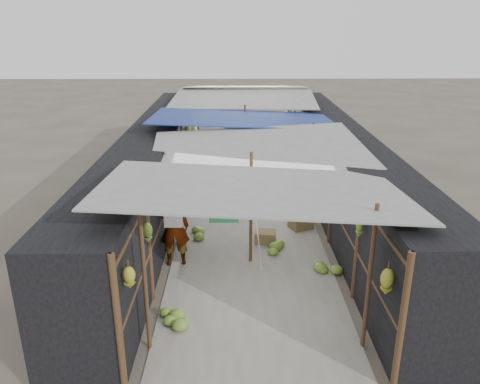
{
  "coord_description": "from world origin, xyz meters",
  "views": [
    {
      "loc": [
        -0.36,
        -6.54,
        5.18
      ],
      "look_at": [
        -0.22,
        4.25,
        1.25
      ],
      "focal_mm": 35.0,
      "sensor_mm": 36.0,
      "label": 1
    }
  ],
  "objects_px": {
    "vendor_elderly": "(174,227)",
    "shopper_blue": "(244,184)",
    "vendor_seated": "(298,193)",
    "black_basin": "(286,176)",
    "crate_near": "(265,237)"
  },
  "relations": [
    {
      "from": "vendor_elderly",
      "to": "crate_near",
      "type": "bearing_deg",
      "value": -157.83
    },
    {
      "from": "crate_near",
      "to": "vendor_elderly",
      "type": "height_order",
      "value": "vendor_elderly"
    },
    {
      "from": "vendor_seated",
      "to": "shopper_blue",
      "type": "bearing_deg",
      "value": -90.86
    },
    {
      "from": "crate_near",
      "to": "vendor_elderly",
      "type": "distance_m",
      "value": 2.48
    },
    {
      "from": "black_basin",
      "to": "shopper_blue",
      "type": "relative_size",
      "value": 0.38
    },
    {
      "from": "vendor_elderly",
      "to": "shopper_blue",
      "type": "height_order",
      "value": "vendor_elderly"
    },
    {
      "from": "black_basin",
      "to": "vendor_seated",
      "type": "relative_size",
      "value": 0.74
    },
    {
      "from": "black_basin",
      "to": "vendor_seated",
      "type": "height_order",
      "value": "vendor_seated"
    },
    {
      "from": "black_basin",
      "to": "shopper_blue",
      "type": "xyz_separation_m",
      "value": [
        -1.54,
        -2.74,
        0.66
      ]
    },
    {
      "from": "black_basin",
      "to": "crate_near",
      "type": "bearing_deg",
      "value": -101.61
    },
    {
      "from": "vendor_elderly",
      "to": "shopper_blue",
      "type": "bearing_deg",
      "value": -120.01
    },
    {
      "from": "crate_near",
      "to": "shopper_blue",
      "type": "distance_m",
      "value": 2.46
    },
    {
      "from": "crate_near",
      "to": "vendor_elderly",
      "type": "bearing_deg",
      "value": -145.17
    },
    {
      "from": "shopper_blue",
      "to": "vendor_seated",
      "type": "distance_m",
      "value": 1.68
    },
    {
      "from": "shopper_blue",
      "to": "black_basin",
      "type": "bearing_deg",
      "value": 72.47
    }
  ]
}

